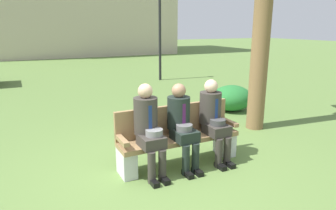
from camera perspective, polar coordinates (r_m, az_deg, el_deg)
The scene contains 7 objects.
ground_plane at distance 4.52m, azimuth -1.37°, elevation -12.69°, with size 80.00×80.00×0.00m, color #5B793A.
park_bench at distance 4.68m, azimuth 1.87°, elevation -6.03°, with size 1.91×0.44×0.90m.
seated_man_left at distance 4.25m, azimuth -3.70°, elevation -3.87°, with size 0.34×0.72×1.31m.
seated_man_middle at distance 4.47m, azimuth 2.58°, elevation -3.20°, with size 0.34×0.72×1.26m.
seated_man_right at distance 4.76m, azimuth 8.57°, elevation -2.14°, with size 0.34×0.72×1.28m.
shrub_near_bench at distance 7.79m, azimuth 11.91°, elevation 1.30°, with size 1.03×0.94×0.64m, color #267231.
street_lamp at distance 11.93m, azimuth -1.54°, elevation 14.52°, with size 0.24×0.24×3.32m.
Camera 1 is at (-1.68, -3.65, 2.07)m, focal length 32.35 mm.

